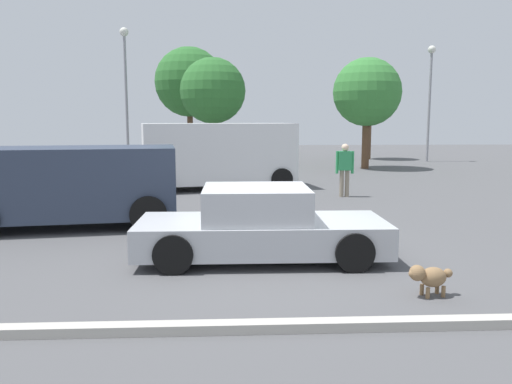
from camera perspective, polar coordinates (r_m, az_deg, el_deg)
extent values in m
plane|color=#515154|center=(8.98, 1.45, -7.58)|extent=(80.00, 80.00, 0.00)
cube|color=#B7BABF|center=(8.97, 0.64, -4.79)|extent=(4.29, 1.76, 0.53)
cube|color=#B7BABF|center=(8.86, 0.00, -1.29)|extent=(1.81, 1.60, 0.57)
cube|color=slate|center=(8.93, 5.44, -1.25)|extent=(0.07, 1.47, 0.48)
cube|color=slate|center=(8.86, -5.49, -1.32)|extent=(0.07, 1.47, 0.48)
cylinder|color=black|center=(9.96, 8.70, -4.22)|extent=(0.64, 0.23, 0.64)
cylinder|color=black|center=(8.41, 10.83, -6.56)|extent=(0.64, 0.23, 0.64)
cylinder|color=black|center=(9.82, -8.05, -4.37)|extent=(0.64, 0.23, 0.64)
cylinder|color=black|center=(8.25, -9.15, -6.80)|extent=(0.64, 0.23, 0.64)
ellipsoid|color=olive|center=(7.57, 19.04, -8.90)|extent=(0.42, 0.34, 0.28)
sphere|color=olive|center=(7.43, 17.44, -8.56)|extent=(0.22, 0.22, 0.22)
sphere|color=olive|center=(7.39, 16.92, -8.67)|extent=(0.10, 0.10, 0.10)
cylinder|color=olive|center=(7.51, 18.50, -10.57)|extent=(0.06, 0.06, 0.15)
cylinder|color=olive|center=(7.63, 17.89, -10.24)|extent=(0.06, 0.06, 0.15)
cylinder|color=olive|center=(7.63, 20.05, -10.33)|extent=(0.06, 0.06, 0.15)
cylinder|color=olive|center=(7.75, 19.43, -10.02)|extent=(0.06, 0.06, 0.15)
sphere|color=olive|center=(7.68, 20.50, -8.41)|extent=(0.12, 0.12, 0.12)
cube|color=white|center=(18.07, -4.12, 4.33)|extent=(5.49, 2.95, 2.06)
cube|color=slate|center=(18.67, 3.67, 5.85)|extent=(0.38, 1.64, 0.82)
cylinder|color=black|center=(19.49, 1.23, 2.05)|extent=(0.79, 0.40, 0.76)
cylinder|color=black|center=(17.72, 2.83, 1.44)|extent=(0.79, 0.40, 0.76)
cylinder|color=black|center=(18.83, -10.61, 1.70)|extent=(0.79, 0.40, 0.76)
cylinder|color=black|center=(16.99, -10.20, 1.03)|extent=(0.79, 0.40, 0.76)
cube|color=#2D384C|center=(12.25, -19.73, 1.03)|extent=(4.77, 2.47, 1.56)
cylinder|color=black|center=(13.54, -26.08, -1.35)|extent=(0.83, 0.36, 0.80)
cylinder|color=black|center=(11.32, -11.84, -2.40)|extent=(0.83, 0.36, 0.80)
cylinder|color=black|center=(13.05, -11.71, -1.02)|extent=(0.83, 0.36, 0.80)
cylinder|color=gray|center=(16.41, 10.06, 0.94)|extent=(0.13, 0.13, 0.84)
cylinder|color=gray|center=(16.38, 9.47, 0.94)|extent=(0.13, 0.13, 0.84)
cube|color=#339959|center=(16.32, 9.82, 3.44)|extent=(0.42, 0.27, 0.60)
cylinder|color=#339959|center=(16.36, 10.65, 3.25)|extent=(0.09, 0.09, 0.70)
cylinder|color=#339959|center=(16.29, 8.98, 3.27)|extent=(0.09, 0.09, 0.70)
sphere|color=beige|center=(16.29, 9.86, 4.89)|extent=(0.23, 0.23, 0.23)
cube|color=#B7B2A8|center=(6.13, 3.62, -14.60)|extent=(7.24, 0.20, 0.12)
cylinder|color=gray|center=(27.37, -14.16, 9.68)|extent=(0.14, 0.14, 6.62)
sphere|color=silver|center=(27.69, -14.42, 16.81)|extent=(0.44, 0.44, 0.44)
cylinder|color=gray|center=(31.40, 18.64, 8.87)|extent=(0.14, 0.14, 6.18)
sphere|color=silver|center=(31.63, 18.91, 14.71)|extent=(0.44, 0.44, 0.44)
cylinder|color=brown|center=(32.18, 12.34, 6.25)|extent=(0.35, 0.35, 3.01)
sphere|color=#2D6B2D|center=(32.20, 12.48, 10.73)|extent=(2.68, 2.68, 2.68)
cylinder|color=brown|center=(30.27, -7.29, 6.31)|extent=(0.33, 0.33, 3.05)
sphere|color=#2D6B2D|center=(30.33, -7.40, 12.00)|extent=(3.96, 3.96, 3.96)
cylinder|color=brown|center=(24.52, -4.75, 5.41)|extent=(0.36, 0.36, 2.60)
sphere|color=#2D6B2D|center=(24.53, -4.81, 11.13)|extent=(3.07, 3.07, 3.07)
cylinder|color=brown|center=(26.00, 12.05, 5.30)|extent=(0.37, 0.37, 2.49)
sphere|color=#387F38|center=(26.00, 12.21, 10.78)|extent=(3.31, 3.31, 3.31)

